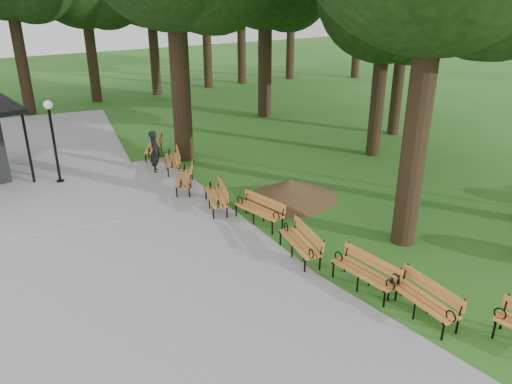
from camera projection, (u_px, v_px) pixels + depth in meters
ground at (318, 271)px, 13.12m from camera, size 100.00×100.00×0.00m
path at (133, 262)px, 13.48m from camera, size 12.00×38.00×0.06m
person at (155, 152)px, 19.75m from camera, size 0.61×0.73×1.71m
lamp_post at (51, 125)px, 18.10m from camera, size 0.32×0.32×3.17m
dirt_mound at (290, 190)px, 17.35m from camera, size 2.98×2.98×0.74m
bench_1 at (423, 300)px, 11.15m from camera, size 0.75×1.93×0.88m
bench_2 at (364, 273)px, 12.19m from camera, size 0.82×1.95×0.88m
bench_3 at (300, 243)px, 13.62m from camera, size 1.02×1.99×0.88m
bench_4 at (259, 211)px, 15.56m from camera, size 1.00×1.99×0.88m
bench_5 at (216, 197)px, 16.58m from camera, size 1.21×2.00×0.88m
bench_6 at (184, 178)px, 18.19m from camera, size 1.48×1.97×0.88m
bench_7 at (172, 160)px, 20.04m from camera, size 1.23×2.00×0.88m
bench_8 at (153, 147)px, 21.63m from camera, size 1.49×1.97×0.88m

